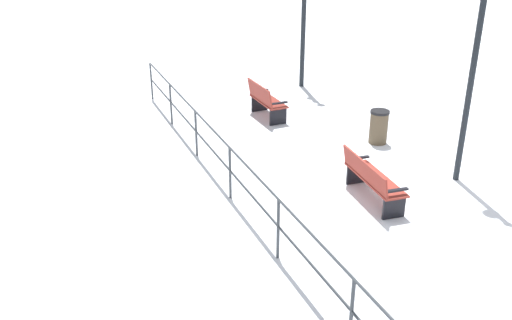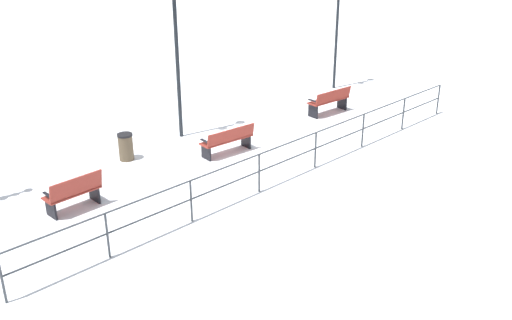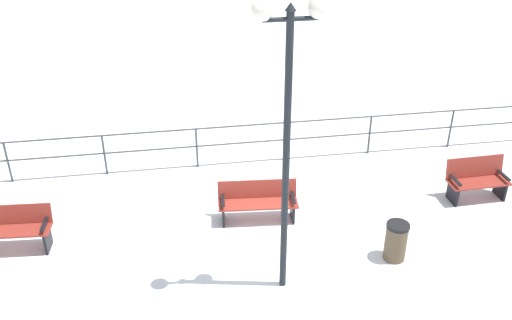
# 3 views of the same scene
# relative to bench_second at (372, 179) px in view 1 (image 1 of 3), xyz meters

# --- Properties ---
(ground_plane) EXTENTS (80.00, 80.00, 0.00)m
(ground_plane) POSITION_rel_bench_second_xyz_m (0.17, -0.01, -0.45)
(ground_plane) COLOR white
(ground_plane) RESTS_ON ground
(bench_second) EXTENTS (0.67, 1.69, 0.84)m
(bench_second) POSITION_rel_bench_second_xyz_m (0.00, 0.00, 0.00)
(bench_second) COLOR maroon
(bench_second) RESTS_ON ground
(bench_third) EXTENTS (0.60, 1.36, 0.93)m
(bench_third) POSITION_rel_bench_second_xyz_m (-0.03, 4.93, 0.02)
(bench_third) COLOR maroon
(bench_third) RESTS_ON ground
(waterfront_railing) EXTENTS (0.05, 15.31, 1.06)m
(waterfront_railing) POSITION_rel_bench_second_xyz_m (-2.40, -0.01, 0.27)
(waterfront_railing) COLOR #383D42
(waterfront_railing) RESTS_ON ground
(trash_bin) EXTENTS (0.44, 0.44, 0.79)m
(trash_bin) POSITION_rel_bench_second_xyz_m (1.72, 2.37, -0.05)
(trash_bin) COLOR brown
(trash_bin) RESTS_ON ground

